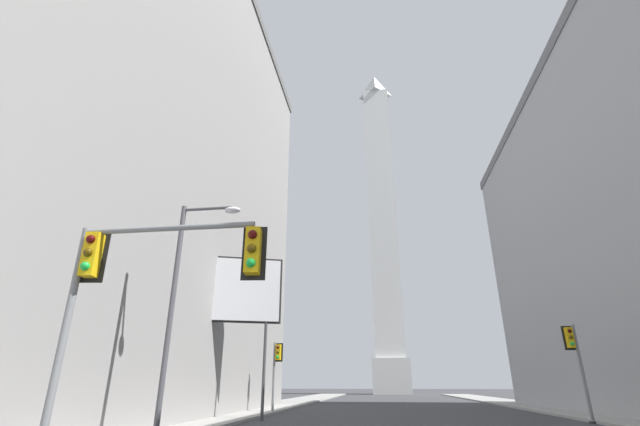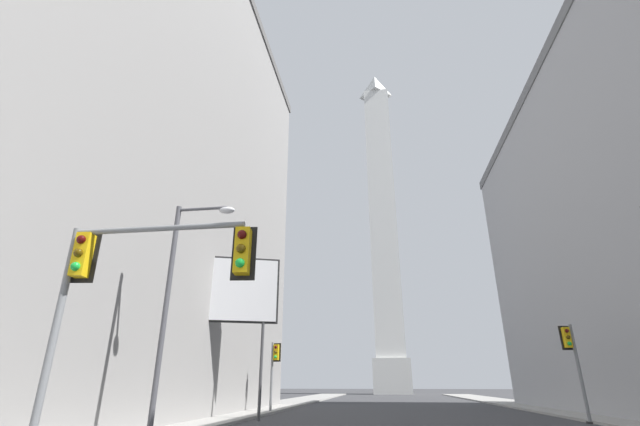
{
  "view_description": "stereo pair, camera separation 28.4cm",
  "coord_description": "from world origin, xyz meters",
  "px_view_note": "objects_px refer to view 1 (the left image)",
  "views": [
    {
      "loc": [
        -1.64,
        -0.37,
        1.92
      ],
      "look_at": [
        -11.52,
        70.73,
        30.7
      ],
      "focal_mm": 24.0,
      "sensor_mm": 36.0,
      "label": 1
    },
    {
      "loc": [
        -1.36,
        -0.33,
        1.92
      ],
      "look_at": [
        -11.52,
        70.73,
        30.7
      ],
      "focal_mm": 24.0,
      "sensor_mm": 36.0,
      "label": 2
    }
  ],
  "objects_px": {
    "billboard_sign": "(239,293)",
    "street_lamp": "(183,290)",
    "traffic_light_near_left": "(137,278)",
    "obelisk": "(382,219)",
    "traffic_light_mid_left": "(276,366)",
    "traffic_light_mid_right": "(576,356)"
  },
  "relations": [
    {
      "from": "traffic_light_mid_left",
      "to": "traffic_light_mid_right",
      "type": "distance_m",
      "value": 19.34
    },
    {
      "from": "traffic_light_mid_right",
      "to": "street_lamp",
      "type": "distance_m",
      "value": 21.39
    },
    {
      "from": "traffic_light_near_left",
      "to": "billboard_sign",
      "type": "xyz_separation_m",
      "value": [
        -2.83,
        15.88,
        2.86
      ]
    },
    {
      "from": "obelisk",
      "to": "traffic_light_mid_left",
      "type": "relative_size",
      "value": 16.51
    },
    {
      "from": "obelisk",
      "to": "traffic_light_mid_right",
      "type": "bearing_deg",
      "value": -82.53
    },
    {
      "from": "obelisk",
      "to": "traffic_light_mid_right",
      "type": "relative_size",
      "value": 15.76
    },
    {
      "from": "traffic_light_mid_left",
      "to": "street_lamp",
      "type": "bearing_deg",
      "value": -88.29
    },
    {
      "from": "traffic_light_near_left",
      "to": "street_lamp",
      "type": "relative_size",
      "value": 0.65
    },
    {
      "from": "traffic_light_mid_right",
      "to": "traffic_light_mid_left",
      "type": "bearing_deg",
      "value": 162.11
    },
    {
      "from": "traffic_light_mid_left",
      "to": "billboard_sign",
      "type": "height_order",
      "value": "billboard_sign"
    },
    {
      "from": "traffic_light_near_left",
      "to": "traffic_light_mid_right",
      "type": "height_order",
      "value": "traffic_light_near_left"
    },
    {
      "from": "traffic_light_mid_right",
      "to": "billboard_sign",
      "type": "relative_size",
      "value": 0.54
    },
    {
      "from": "obelisk",
      "to": "street_lamp",
      "type": "relative_size",
      "value": 9.28
    },
    {
      "from": "traffic_light_near_left",
      "to": "traffic_light_mid_left",
      "type": "bearing_deg",
      "value": 95.15
    },
    {
      "from": "billboard_sign",
      "to": "street_lamp",
      "type": "bearing_deg",
      "value": -82.94
    },
    {
      "from": "traffic_light_near_left",
      "to": "billboard_sign",
      "type": "distance_m",
      "value": 16.38
    },
    {
      "from": "street_lamp",
      "to": "obelisk",
      "type": "bearing_deg",
      "value": 83.66
    },
    {
      "from": "traffic_light_mid_left",
      "to": "traffic_light_mid_right",
      "type": "height_order",
      "value": "traffic_light_mid_right"
    },
    {
      "from": "traffic_light_near_left",
      "to": "traffic_light_mid_right",
      "type": "distance_m",
      "value": 23.77
    },
    {
      "from": "obelisk",
      "to": "billboard_sign",
      "type": "relative_size",
      "value": 8.5
    },
    {
      "from": "traffic_light_mid_right",
      "to": "billboard_sign",
      "type": "height_order",
      "value": "billboard_sign"
    },
    {
      "from": "traffic_light_near_left",
      "to": "traffic_light_mid_right",
      "type": "xyz_separation_m",
      "value": [
        16.32,
        17.26,
        -0.93
      ]
    }
  ]
}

